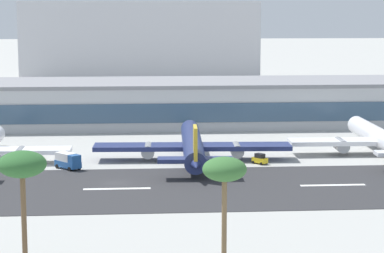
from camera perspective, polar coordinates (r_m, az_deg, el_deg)
name	(u,v)px	position (r m, az deg, el deg)	size (l,w,h in m)	color
ground_plane	(116,183)	(143.36, -5.66, -4.20)	(1400.00, 1400.00, 0.00)	#A8A8A3
runway_strip	(115,189)	(138.77, -5.70, -4.62)	(800.00, 34.39, 0.08)	#2D2D30
runway_centreline_dash_4	(117,189)	(138.75, -5.57, -4.60)	(12.00, 1.20, 0.01)	white
runway_centreline_dash_5	(333,185)	(143.21, 10.36, -4.28)	(12.00, 1.20, 0.01)	white
terminal_building	(173,102)	(215.33, -1.42, 1.80)	(181.26, 29.99, 12.12)	#B7BABC
distant_hotel_block	(140,41)	(348.99, -3.85, 6.31)	(103.02, 38.68, 35.11)	#BCBCC1
airliner_gold_tail_gate_1	(193,146)	(162.83, 0.04, -1.45)	(42.11, 48.48, 10.11)	navy
airliner_blue_tail_gate_2	(384,141)	(174.65, 14.00, -1.01)	(41.76, 48.68, 10.16)	silver
service_box_truck_0	(68,160)	(156.75, -9.16, -2.49)	(5.74, 6.11, 3.25)	#23569E
service_baggage_tug_1	(260,159)	(160.67, 5.04, -2.41)	(3.27, 3.49, 2.20)	gold
palm_tree_1	(225,172)	(93.35, 2.42, -3.38)	(5.39, 5.39, 14.20)	brown
palm_tree_3	(22,167)	(96.48, -12.44, -2.91)	(5.98, 5.98, 14.75)	brown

